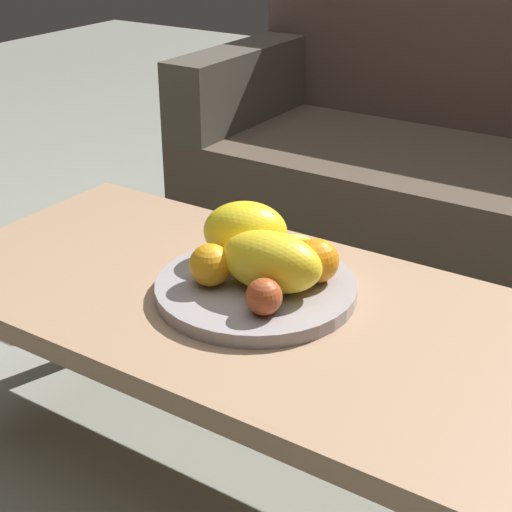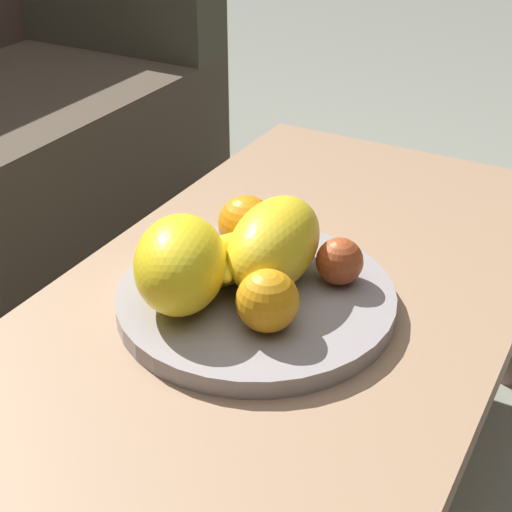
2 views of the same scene
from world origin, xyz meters
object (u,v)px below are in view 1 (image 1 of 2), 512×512
couch (500,189)px  orange_left (317,261)px  coffee_table (246,320)px  melon_large_front (271,262)px  melon_smaller_beside (245,231)px  banana_bunch (265,252)px  fruit_bowl (256,288)px  apple_front (264,297)px  orange_front (210,265)px

couch → orange_left: 0.98m
coffee_table → melon_large_front: (0.04, 0.01, 0.12)m
melon_smaller_beside → banana_bunch: 0.06m
coffee_table → couch: 1.05m
orange_left → banana_bunch: (-0.10, -0.01, -0.01)m
fruit_bowl → apple_front: apple_front is taller
couch → apple_front: bearing=-93.2°
couch → orange_left: (-0.04, -0.96, 0.17)m
banana_bunch → melon_smaller_beside: bearing=168.9°
coffee_table → melon_smaller_beside: (-0.06, 0.08, 0.12)m
melon_large_front → melon_smaller_beside: (-0.10, 0.07, 0.00)m
couch → fruit_bowl: size_ratio=4.85×
coffee_table → apple_front: size_ratio=19.60×
melon_large_front → orange_left: 0.09m
apple_front → banana_bunch: same height
apple_front → banana_bunch: size_ratio=0.39×
orange_front → orange_left: 0.18m
melon_large_front → apple_front: bearing=-66.0°
orange_front → apple_front: bearing=-14.6°
orange_front → couch: bearing=79.9°
banana_bunch → fruit_bowl: bearing=-73.7°
fruit_bowl → orange_front: 0.09m
coffee_table → banana_bunch: bearing=95.7°
coffee_table → apple_front: apple_front is taller
coffee_table → banana_bunch: 0.13m
couch → melon_smaller_beside: bearing=-101.6°
coffee_table → banana_bunch: size_ratio=7.67×
orange_left → couch: bearing=87.3°
orange_left → banana_bunch: size_ratio=0.50×
orange_left → banana_bunch: orange_left is taller
fruit_bowl → coffee_table: bearing=-116.6°
couch → banana_bunch: bearing=-98.6°
coffee_table → melon_large_front: 0.13m
melon_large_front → orange_left: (0.05, 0.07, -0.01)m
couch → melon_large_front: size_ratio=9.47×
melon_large_front → orange_left: size_ratio=2.35×
banana_bunch → orange_left: bearing=3.1°
coffee_table → orange_left: (0.09, 0.08, 0.11)m
orange_front → coffee_table: bearing=30.4°
coffee_table → orange_front: 0.12m
coffee_table → fruit_bowl: 0.06m
orange_front → banana_bunch: (0.04, 0.10, -0.01)m
couch → melon_large_front: couch is taller
melon_smaller_beside → apple_front: size_ratio=2.52×
couch → melon_large_front: bearing=-95.3°
melon_large_front → melon_smaller_beside: 0.12m
melon_smaller_beside → coffee_table: bearing=-55.9°
couch → banana_bunch: couch is taller
couch → apple_front: couch is taller
coffee_table → orange_front: size_ratio=16.06×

